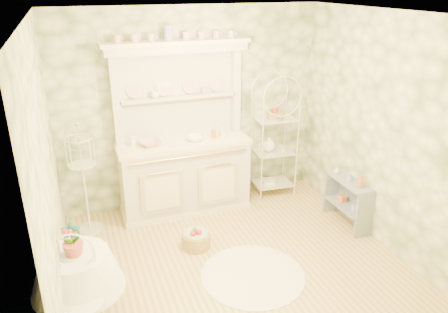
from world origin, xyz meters
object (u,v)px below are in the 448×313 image
object	(u,v)px
side_shelf	(347,204)
cafe_chair	(81,308)
bakers_rack	(274,136)
kitchen_dresser	(183,131)
round_table	(80,291)
floor_basket	(196,238)
birdcage_stand	(83,175)

from	to	relation	value
side_shelf	cafe_chair	xyz separation A→B (m)	(-3.36, -0.96, 0.11)
bakers_rack	kitchen_dresser	bearing A→B (deg)	-173.01
bakers_rack	cafe_chair	xyz separation A→B (m)	(-2.84, -2.13, -0.50)
round_table	cafe_chair	xyz separation A→B (m)	(0.00, -0.34, 0.07)
kitchen_dresser	round_table	xyz separation A→B (m)	(-1.48, -1.73, -0.83)
kitchen_dresser	cafe_chair	bearing A→B (deg)	-125.59
cafe_chair	round_table	bearing A→B (deg)	106.37
bakers_rack	round_table	xyz separation A→B (m)	(-2.84, -1.79, -0.58)
kitchen_dresser	cafe_chair	distance (m)	2.65
cafe_chair	floor_basket	distance (m)	1.76
round_table	birdcage_stand	xyz separation A→B (m)	(0.18, 1.61, 0.46)
side_shelf	birdcage_stand	size ratio (longest dim) A/B	0.42
birdcage_stand	round_table	bearing A→B (deg)	-96.33
round_table	cafe_chair	size ratio (longest dim) A/B	0.81
kitchen_dresser	round_table	distance (m)	2.42
cafe_chair	bakers_rack	bearing A→B (deg)	53.16
side_shelf	birdcage_stand	bearing A→B (deg)	168.90
kitchen_dresser	bakers_rack	distance (m)	1.39
bakers_rack	birdcage_stand	size ratio (longest dim) A/B	1.15
round_table	bakers_rack	bearing A→B (deg)	32.16
side_shelf	round_table	world-z (taller)	round_table
cafe_chair	side_shelf	bearing A→B (deg)	32.39
round_table	birdcage_stand	world-z (taller)	birdcage_stand
kitchen_dresser	side_shelf	size ratio (longest dim) A/B	3.55
bakers_rack	floor_basket	xyz separation A→B (m)	(-1.50, -1.02, -0.76)
round_table	floor_basket	world-z (taller)	round_table
side_shelf	cafe_chair	distance (m)	3.49
bakers_rack	cafe_chair	distance (m)	3.59
round_table	kitchen_dresser	bearing A→B (deg)	49.45
bakers_rack	floor_basket	bearing A→B (deg)	-141.20
bakers_rack	round_table	distance (m)	3.41
side_shelf	cafe_chair	size ratio (longest dim) A/B	0.84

